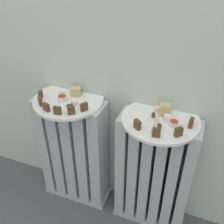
# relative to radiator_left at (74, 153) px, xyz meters

# --- Properties ---
(radiator_left) EXTENTS (0.35, 0.13, 0.61)m
(radiator_left) POSITION_rel_radiator_left_xyz_m (0.00, 0.00, 0.00)
(radiator_left) COLOR #B2B2B7
(radiator_left) RESTS_ON ground_plane
(radiator_right) EXTENTS (0.35, 0.13, 0.61)m
(radiator_right) POSITION_rel_radiator_left_xyz_m (0.41, 0.00, 0.00)
(radiator_right) COLOR #B2B2B7
(radiator_right) RESTS_ON ground_plane
(plate_left) EXTENTS (0.31, 0.31, 0.01)m
(plate_left) POSITION_rel_radiator_left_xyz_m (0.00, 0.00, 0.32)
(plate_left) COLOR white
(plate_left) RESTS_ON radiator_left
(plate_right) EXTENTS (0.31, 0.31, 0.01)m
(plate_right) POSITION_rel_radiator_left_xyz_m (0.41, 0.00, 0.32)
(plate_right) COLOR white
(plate_right) RESTS_ON radiator_right
(dark_cake_slice_left_0) EXTENTS (0.02, 0.03, 0.04)m
(dark_cake_slice_left_0) POSITION_rel_radiator_left_xyz_m (-0.11, -0.04, 0.34)
(dark_cake_slice_left_0) COLOR #56351E
(dark_cake_slice_left_0) RESTS_ON plate_left
(dark_cake_slice_left_1) EXTENTS (0.03, 0.03, 0.04)m
(dark_cake_slice_left_1) POSITION_rel_radiator_left_xyz_m (-0.08, -0.09, 0.34)
(dark_cake_slice_left_1) COLOR #56351E
(dark_cake_slice_left_1) RESTS_ON plate_left
(dark_cake_slice_left_2) EXTENTS (0.03, 0.02, 0.04)m
(dark_cake_slice_left_2) POSITION_rel_radiator_left_xyz_m (-0.04, -0.11, 0.34)
(dark_cake_slice_left_2) COLOR #56351E
(dark_cake_slice_left_2) RESTS_ON plate_left
(dark_cake_slice_left_3) EXTENTS (0.03, 0.02, 0.04)m
(dark_cake_slice_left_3) POSITION_rel_radiator_left_xyz_m (0.02, -0.12, 0.34)
(dark_cake_slice_left_3) COLOR #56351E
(dark_cake_slice_left_3) RESTS_ON plate_left
(dark_cake_slice_left_4) EXTENTS (0.03, 0.03, 0.04)m
(dark_cake_slice_left_4) POSITION_rel_radiator_left_xyz_m (0.07, -0.10, 0.34)
(dark_cake_slice_left_4) COLOR #56351E
(dark_cake_slice_left_4) RESTS_ON plate_left
(dark_cake_slice_left_5) EXTENTS (0.03, 0.03, 0.04)m
(dark_cake_slice_left_5) POSITION_rel_radiator_left_xyz_m (0.11, -0.06, 0.34)
(dark_cake_slice_left_5) COLOR #56351E
(dark_cake_slice_left_5) RESTS_ON plate_left
(marble_cake_slice_left_0) EXTENTS (0.05, 0.04, 0.04)m
(marble_cake_slice_left_0) POSITION_rel_radiator_left_xyz_m (0.02, 0.04, 0.34)
(marble_cake_slice_left_0) COLOR tan
(marble_cake_slice_left_0) RESTS_ON plate_left
(turkish_delight_left_0) EXTENTS (0.03, 0.03, 0.02)m
(turkish_delight_left_0) POSITION_rel_radiator_left_xyz_m (0.05, -0.03, 0.33)
(turkish_delight_left_0) COLOR white
(turkish_delight_left_0) RESTS_ON plate_left
(turkish_delight_left_1) EXTENTS (0.03, 0.03, 0.02)m
(turkish_delight_left_1) POSITION_rel_radiator_left_xyz_m (-0.04, 0.02, 0.33)
(turkish_delight_left_1) COLOR white
(turkish_delight_left_1) RESTS_ON plate_left
(medjool_date_left_0) EXTENTS (0.02, 0.03, 0.01)m
(medjool_date_left_0) POSITION_rel_radiator_left_xyz_m (0.02, 0.07, 0.33)
(medjool_date_left_0) COLOR #4C2814
(medjool_date_left_0) RESTS_ON plate_left
(medjool_date_left_1) EXTENTS (0.03, 0.03, 0.01)m
(medjool_date_left_1) POSITION_rel_radiator_left_xyz_m (0.04, -0.06, 0.33)
(medjool_date_left_1) COLOR #4C2814
(medjool_date_left_1) RESTS_ON plate_left
(jam_bowl_left) EXTENTS (0.04, 0.04, 0.02)m
(jam_bowl_left) POSITION_rel_radiator_left_xyz_m (-0.02, -0.02, 0.33)
(jam_bowl_left) COLOR white
(jam_bowl_left) RESTS_ON plate_left
(dark_cake_slice_right_0) EXTENTS (0.03, 0.03, 0.04)m
(dark_cake_slice_right_0) POSITION_rel_radiator_left_xyz_m (0.34, -0.09, 0.34)
(dark_cake_slice_right_0) COLOR #56351E
(dark_cake_slice_right_0) RESTS_ON plate_right
(dark_cake_slice_right_1) EXTENTS (0.03, 0.02, 0.04)m
(dark_cake_slice_right_1) POSITION_rel_radiator_left_xyz_m (0.42, -0.12, 0.34)
(dark_cake_slice_right_1) COLOR #56351E
(dark_cake_slice_right_1) RESTS_ON plate_right
(dark_cake_slice_right_2) EXTENTS (0.03, 0.03, 0.04)m
(dark_cake_slice_right_2) POSITION_rel_radiator_left_xyz_m (0.49, -0.08, 0.34)
(dark_cake_slice_right_2) COLOR #56351E
(dark_cake_slice_right_2) RESTS_ON plate_right
(dark_cake_slice_right_3) EXTENTS (0.02, 0.03, 0.04)m
(dark_cake_slice_right_3) POSITION_rel_radiator_left_xyz_m (0.53, -0.01, 0.34)
(dark_cake_slice_right_3) COLOR #56351E
(dark_cake_slice_right_3) RESTS_ON plate_right
(marble_cake_slice_right_0) EXTENTS (0.05, 0.04, 0.05)m
(marble_cake_slice_right_0) POSITION_rel_radiator_left_xyz_m (0.42, 0.03, 0.35)
(marble_cake_slice_right_0) COLOR tan
(marble_cake_slice_right_0) RESTS_ON plate_right
(turkish_delight_right_0) EXTENTS (0.03, 0.03, 0.03)m
(turkish_delight_right_0) POSITION_rel_radiator_left_xyz_m (0.44, -0.01, 0.34)
(turkish_delight_right_0) COLOR white
(turkish_delight_right_0) RESTS_ON plate_right
(turkish_delight_right_1) EXTENTS (0.03, 0.03, 0.02)m
(turkish_delight_right_1) POSITION_rel_radiator_left_xyz_m (0.39, 0.04, 0.33)
(turkish_delight_right_1) COLOR white
(turkish_delight_right_1) RESTS_ON plate_right
(medjool_date_right_0) EXTENTS (0.02, 0.02, 0.02)m
(medjool_date_right_0) POSITION_rel_radiator_left_xyz_m (0.40, 0.08, 0.33)
(medjool_date_right_0) COLOR #4C2814
(medjool_date_right_0) RESTS_ON plate_right
(medjool_date_right_1) EXTENTS (0.02, 0.03, 0.02)m
(medjool_date_right_1) POSITION_rel_radiator_left_xyz_m (0.38, 0.00, 0.33)
(medjool_date_right_1) COLOR #4C2814
(medjool_date_right_1) RESTS_ON plate_right
(medjool_date_right_2) EXTENTS (0.03, 0.03, 0.02)m
(medjool_date_right_2) POSITION_rel_radiator_left_xyz_m (0.42, -0.06, 0.33)
(medjool_date_right_2) COLOR #4C2814
(medjool_date_right_2) RESTS_ON plate_right
(jam_bowl_right) EXTENTS (0.04, 0.04, 0.02)m
(jam_bowl_right) POSITION_rel_radiator_left_xyz_m (0.47, -0.03, 0.33)
(jam_bowl_right) COLOR white
(jam_bowl_right) RESTS_ON plate_right
(fork) EXTENTS (0.02, 0.09, 0.00)m
(fork) POSITION_rel_radiator_left_xyz_m (0.40, -0.05, 0.32)
(fork) COLOR #B7B7BC
(fork) RESTS_ON plate_right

